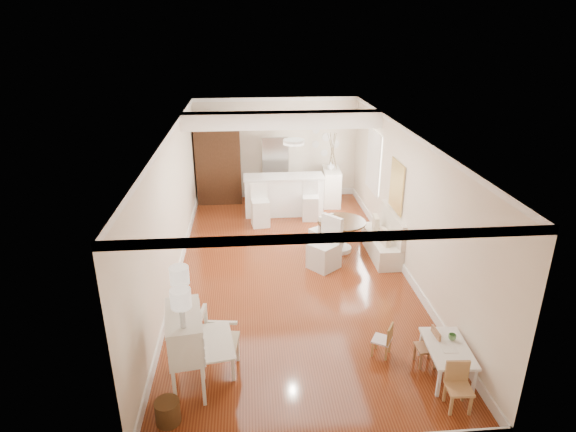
{
  "coord_description": "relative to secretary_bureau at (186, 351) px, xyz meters",
  "views": [
    {
      "loc": [
        -0.79,
        -8.62,
        4.66
      ],
      "look_at": [
        -0.03,
        0.3,
        1.05
      ],
      "focal_mm": 30.0,
      "sensor_mm": 36.0,
      "label": 1
    }
  ],
  "objects": [
    {
      "name": "bar_stool_left",
      "position": [
        1.16,
        5.57,
        -0.06
      ],
      "size": [
        0.47,
        0.47,
        1.05
      ],
      "primitive_type": "cube",
      "rotation": [
        0.0,
        0.0,
        0.12
      ],
      "color": "white",
      "rests_on": "ground"
    },
    {
      "name": "gustavian_armchair",
      "position": [
        0.42,
        0.3,
        -0.1
      ],
      "size": [
        0.62,
        0.62,
        0.96
      ],
      "primitive_type": "cube",
      "rotation": [
        0.0,
        0.0,
        1.44
      ],
      "color": "white",
      "rests_on": "ground"
    },
    {
      "name": "banquette",
      "position": [
        3.69,
        3.73,
        -0.09
      ],
      "size": [
        0.52,
        1.6,
        0.98
      ],
      "primitive_type": "cube",
      "color": "silver",
      "rests_on": "ground"
    },
    {
      "name": "kids_table",
      "position": [
        3.6,
        -0.08,
        -0.35
      ],
      "size": [
        0.63,
        0.98,
        0.47
      ],
      "primitive_type": "cube",
      "rotation": [
        0.0,
        0.0,
        -0.07
      ],
      "color": "white",
      "rests_on": "ground"
    },
    {
      "name": "dining_table",
      "position": [
        2.87,
        4.01,
        -0.23
      ],
      "size": [
        1.27,
        1.27,
        0.71
      ],
      "primitive_type": "cylinder",
      "rotation": [
        0.0,
        0.0,
        -0.26
      ],
      "color": "#402914",
      "rests_on": "ground"
    },
    {
      "name": "fridge",
      "position": [
        2.0,
        7.38,
        0.32
      ],
      "size": [
        0.75,
        0.65,
        1.8
      ],
      "primitive_type": "imported",
      "color": "silver",
      "rests_on": "ground"
    },
    {
      "name": "pencil_cup",
      "position": [
        3.72,
        0.08,
        -0.06
      ],
      "size": [
        0.14,
        0.14,
        0.09
      ],
      "primitive_type": "imported",
      "rotation": [
        0.0,
        0.0,
        -0.37
      ],
      "color": "#639F5D",
      "rests_on": "kids_table"
    },
    {
      "name": "kids_chair_c",
      "position": [
        3.51,
        -0.71,
        -0.26
      ],
      "size": [
        0.33,
        0.33,
        0.65
      ],
      "primitive_type": "cube",
      "rotation": [
        0.0,
        0.0,
        -0.06
      ],
      "color": "tan",
      "rests_on": "ground"
    },
    {
      "name": "secretary_bureau",
      "position": [
        0.0,
        0.0,
        0.0
      ],
      "size": [
        1.04,
        1.05,
        1.16
      ],
      "primitive_type": "cube",
      "rotation": [
        0.0,
        0.0,
        0.15
      ],
      "color": "white",
      "rests_on": "ground"
    },
    {
      "name": "wicker_basket",
      "position": [
        -0.19,
        -0.63,
        -0.43
      ],
      "size": [
        0.38,
        0.38,
        0.31
      ],
      "primitive_type": "cylinder",
      "rotation": [
        0.0,
        0.0,
        0.26
      ],
      "color": "#54351A",
      "rests_on": "ground"
    },
    {
      "name": "slip_chair_near",
      "position": [
        2.38,
        3.26,
        -0.04
      ],
      "size": [
        0.73,
        0.73,
        1.07
      ],
      "primitive_type": "cube",
      "rotation": [
        0.0,
        0.0,
        -0.88
      ],
      "color": "silver",
      "rests_on": "ground"
    },
    {
      "name": "kids_chair_a",
      "position": [
        3.39,
        0.17,
        -0.29
      ],
      "size": [
        0.3,
        0.3,
        0.59
      ],
      "primitive_type": "cube",
      "rotation": [
        0.0,
        0.0,
        -1.53
      ],
      "color": "#A26F49",
      "rests_on": "ground"
    },
    {
      "name": "sideboard",
      "position": [
        3.16,
        7.0,
        -0.1
      ],
      "size": [
        0.53,
        1.05,
        0.97
      ],
      "primitive_type": "cube",
      "rotation": [
        0.0,
        0.0,
        -0.08
      ],
      "color": "white",
      "rests_on": "ground"
    },
    {
      "name": "breakfast_counter",
      "position": [
        1.8,
        6.33,
        -0.07
      ],
      "size": [
        2.05,
        0.65,
        1.03
      ],
      "primitive_type": "cube",
      "color": "white",
      "rests_on": "ground"
    },
    {
      "name": "slip_chair_far",
      "position": [
        2.46,
        4.26,
        -0.18
      ],
      "size": [
        0.54,
        0.54,
        0.81
      ],
      "primitive_type": "cube",
      "rotation": [
        0.0,
        0.0,
        -2.59
      ],
      "color": "silver",
      "rests_on": "ground"
    },
    {
      "name": "bar_stool_right",
      "position": [
        2.43,
        5.87,
        -0.09
      ],
      "size": [
        0.43,
        0.43,
        0.98
      ],
      "primitive_type": "cube",
      "rotation": [
        0.0,
        0.0,
        -0.09
      ],
      "color": "silver",
      "rests_on": "ground"
    },
    {
      "name": "pantry_cabinet",
      "position": [
        0.1,
        7.41,
        0.57
      ],
      "size": [
        1.2,
        0.6,
        2.3
      ],
      "primitive_type": "cube",
      "color": "#381E11",
      "rests_on": "ground"
    },
    {
      "name": "kids_chair_b",
      "position": [
        2.81,
        0.44,
        -0.31
      ],
      "size": [
        0.36,
        0.36,
        0.55
      ],
      "primitive_type": "cube",
      "rotation": [
        0.0,
        0.0,
        -2.11
      ],
      "color": "#A3804A",
      "rests_on": "ground"
    },
    {
      "name": "branch_vase",
      "position": [
        3.12,
        7.01,
        0.49
      ],
      "size": [
        0.24,
        0.24,
        0.2
      ],
      "primitive_type": "imported",
      "rotation": [
        0.0,
        0.0,
        0.27
      ],
      "color": "white",
      "rests_on": "sideboard"
    },
    {
      "name": "room",
      "position": [
        1.74,
        3.56,
        1.4
      ],
      "size": [
        9.0,
        9.04,
        2.82
      ],
      "color": "brown",
      "rests_on": "ground"
    }
  ]
}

